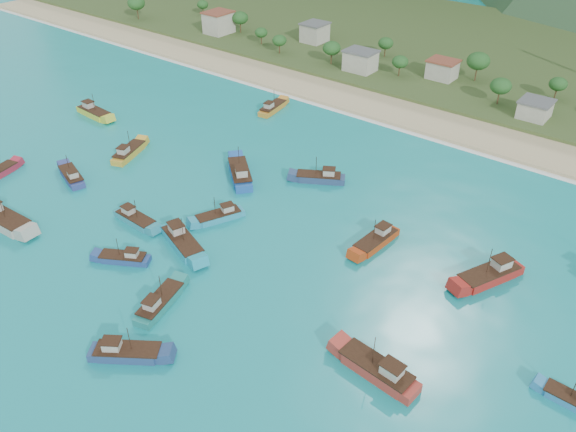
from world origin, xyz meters
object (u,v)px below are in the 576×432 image
Objects in this scene: boat_8 at (136,220)px; boat_21 at (273,108)px; boat_25 at (377,370)px; boat_7 at (376,241)px; boat_3 at (182,242)px; boat_0 at (3,220)px; boat_10 at (219,217)px; boat_1 at (72,177)px; boat_20 at (124,259)px; boat_2 at (160,303)px; boat_11 at (320,178)px; boat_18 at (127,353)px; boat_13 at (240,174)px; boat_15 at (574,402)px; boat_6 at (94,113)px; boat_9 at (489,276)px; boat_5 at (129,153)px.

boat_8 is 58.13m from boat_21.
boat_25 is at bearing 88.09° from boat_8.
boat_3 is at bearing 44.20° from boat_7.
boat_0 is 40.66m from boat_10.
boat_21 is at bearing 7.02° from boat_1.
boat_25 is (47.17, 5.55, 0.32)m from boat_20.
boat_2 is 25.08m from boat_10.
boat_11 is at bearing 78.57° from boat_2.
boat_18 is (12.83, -22.60, -0.18)m from boat_3.
boat_13 is 36.18m from boat_21.
boat_8 is 0.97× the size of boat_18.
boat_21 is at bearing 170.86° from boat_18.
boat_15 is at bearing -106.50° from boat_20.
boat_6 reaches higher than boat_10.
boat_11 reaches higher than boat_10.
boat_7 is at bearing -75.91° from boat_20.
boat_13 is at bearing 65.70° from boat_25.
boat_7 is (63.22, 20.10, 0.05)m from boat_1.
boat_3 is at bearing 52.49° from boat_9.
boat_3 is at bearing -74.33° from boat_21.
boat_7 is 1.06× the size of boat_18.
boat_3 is 1.04× the size of boat_25.
boat_1 is at bearing 37.49° from boat_10.
boat_6 reaches higher than boat_18.
boat_13 is 51.66m from boat_18.
boat_11 is at bearing -44.13° from boat_21.
boat_9 is (38.03, 37.92, 0.21)m from boat_2.
boat_3 is 1.27× the size of boat_10.
boat_5 reaches higher than boat_2.
boat_8 is (-21.33, 12.58, -0.05)m from boat_2.
boat_3 reaches higher than boat_2.
boat_20 is (-31.81, -31.05, -0.19)m from boat_7.
boat_21 is (-90.28, 48.54, 0.23)m from boat_15.
boat_11 is at bearing -16.27° from boat_13.
boat_21 is (34.84, 31.50, -0.13)m from boat_6.
boat_2 is (44.98, -14.69, 0.01)m from boat_1.
boat_9 is 78.67m from boat_21.
boat_13 is at bearing -24.44° from boat_20.
boat_1 reaches higher than boat_20.
boat_25 is at bearing 126.16° from boat_7.
boat_0 is at bearing 112.49° from boat_11.
boat_11 is at bearing -34.37° from boat_1.
boat_13 reaches higher than boat_6.
boat_1 is 1.07× the size of boat_8.
boat_11 is (6.74, 23.69, 0.10)m from boat_10.
boat_15 is at bearing 164.80° from boat_7.
boat_7 is 0.86× the size of boat_9.
boat_2 is at bearing 111.47° from boat_15.
boat_13 is at bearing 146.40° from boat_0.
boat_18 is at bearing -115.84° from boat_13.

